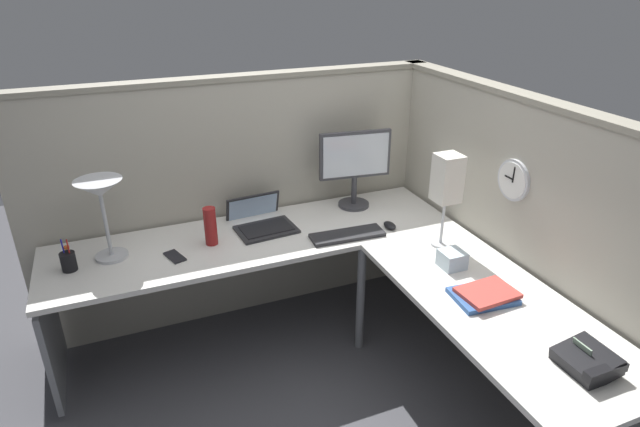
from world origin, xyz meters
name	(u,v)px	position (x,y,z in m)	size (l,w,h in m)	color
ground_plane	(346,369)	(0.00, 0.00, 0.00)	(6.80, 6.80, 0.00)	#47474C
cubicle_wall_back	(240,200)	(-0.36, 0.87, 0.79)	(2.57, 0.12, 1.58)	#A8A393
cubicle_wall_right	(516,243)	(0.87, -0.27, 0.79)	(0.12, 2.37, 1.58)	#A8A393
desk	(327,288)	(-0.15, -0.05, 0.63)	(2.35, 2.15, 0.73)	silver
monitor	(355,163)	(0.33, 0.64, 1.02)	(0.46, 0.20, 0.50)	#38383D
laptop	(260,221)	(-0.31, 0.61, 0.75)	(0.37, 0.41, 0.22)	#232326
keyboard	(347,235)	(0.11, 0.26, 0.74)	(0.43, 0.14, 0.02)	#232326
computer_mouse	(390,225)	(0.39, 0.27, 0.75)	(0.06, 0.10, 0.03)	black
desk_lamp_dome	(100,195)	(-1.16, 0.53, 1.09)	(0.24, 0.24, 0.44)	#B7BABF
pen_cup	(68,261)	(-1.37, 0.47, 0.78)	(0.08, 0.08, 0.18)	black
cell_phone	(175,257)	(-0.85, 0.40, 0.73)	(0.07, 0.14, 0.01)	black
thermos_flask	(210,226)	(-0.63, 0.47, 0.84)	(0.07, 0.07, 0.22)	maroon
office_phone	(588,362)	(0.50, -1.10, 0.77)	(0.19, 0.21, 0.11)	black
book_stack	(485,295)	(0.44, -0.55, 0.75)	(0.30, 0.23, 0.04)	#335999
desk_lamp_paper	(447,181)	(0.55, -0.02, 1.11)	(0.13, 0.13, 0.53)	#B7BABF
tissue_box	(452,259)	(0.47, -0.25, 0.78)	(0.12, 0.12, 0.09)	silver
wall_clock	(514,180)	(0.82, -0.23, 1.16)	(0.04, 0.22, 0.22)	#B7BABF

